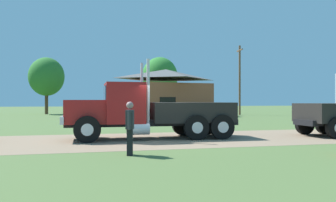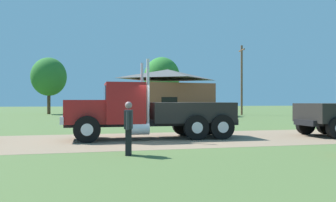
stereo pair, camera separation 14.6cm
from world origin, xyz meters
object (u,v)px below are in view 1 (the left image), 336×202
truck_foreground_white (149,112)px  visitor_walking_mid (130,126)px  utility_pole_near (240,78)px  shed_building (166,94)px

truck_foreground_white → visitor_walking_mid: size_ratio=4.67×
truck_foreground_white → visitor_walking_mid: truck_foreground_white is taller
truck_foreground_white → utility_pole_near: bearing=56.3°
truck_foreground_white → visitor_walking_mid: 5.07m
visitor_walking_mid → shed_building: 29.33m
visitor_walking_mid → shed_building: shed_building is taller
truck_foreground_white → shed_building: shed_building is taller
truck_foreground_white → shed_building: size_ratio=0.82×
shed_building → utility_pole_near: bearing=8.6°
truck_foreground_white → visitor_walking_mid: bearing=-107.7°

